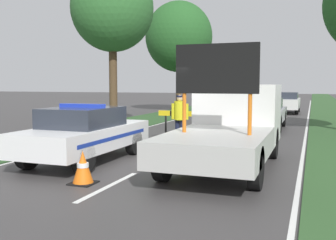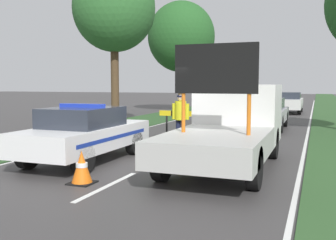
{
  "view_description": "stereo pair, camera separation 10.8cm",
  "coord_description": "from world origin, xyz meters",
  "px_view_note": "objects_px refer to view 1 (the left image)",
  "views": [
    {
      "loc": [
        3.93,
        -9.7,
        2.12
      ],
      "look_at": [
        0.07,
        0.76,
        1.1
      ],
      "focal_mm": 42.0,
      "sensor_mm": 36.0,
      "label": 1
    },
    {
      "loc": [
        4.03,
        -9.66,
        2.12
      ],
      "look_at": [
        0.07,
        0.76,
        1.1
      ],
      "focal_mm": 42.0,
      "sensor_mm": 36.0,
      "label": 2
    }
  ],
  "objects_px": {
    "queued_car_van_white": "(286,102)",
    "roadside_tree_near_right": "(179,37)",
    "road_barrier": "(194,116)",
    "police_officer": "(180,115)",
    "queued_car_sedan_silver": "(262,112)",
    "roadside_tree_mid_left": "(112,9)",
    "police_car": "(85,133)",
    "work_truck": "(231,124)",
    "pedestrian_civilian": "(212,118)",
    "queued_car_sedan_black": "(219,106)",
    "traffic_cone_near_police": "(83,168)",
    "traffic_cone_centre_front": "(134,128)"
  },
  "relations": [
    {
      "from": "work_truck",
      "to": "road_barrier",
      "type": "bearing_deg",
      "value": -58.02
    },
    {
      "from": "roadside_tree_mid_left",
      "to": "queued_car_van_white",
      "type": "bearing_deg",
      "value": 59.06
    },
    {
      "from": "pedestrian_civilian",
      "to": "queued_car_sedan_silver",
      "type": "relative_size",
      "value": 0.35
    },
    {
      "from": "work_truck",
      "to": "road_barrier",
      "type": "xyz_separation_m",
      "value": [
        -2.09,
        3.6,
        -0.14
      ]
    },
    {
      "from": "police_car",
      "to": "work_truck",
      "type": "relative_size",
      "value": 0.8
    },
    {
      "from": "police_officer",
      "to": "roadside_tree_near_right",
      "type": "height_order",
      "value": "roadside_tree_near_right"
    },
    {
      "from": "police_car",
      "to": "traffic_cone_near_police",
      "type": "bearing_deg",
      "value": -54.59
    },
    {
      "from": "queued_car_van_white",
      "to": "work_truck",
      "type": "bearing_deg",
      "value": 89.42
    },
    {
      "from": "queued_car_sedan_silver",
      "to": "queued_car_sedan_black",
      "type": "relative_size",
      "value": 1.08
    },
    {
      "from": "traffic_cone_near_police",
      "to": "work_truck",
      "type": "bearing_deg",
      "value": 52.28
    },
    {
      "from": "traffic_cone_near_police",
      "to": "traffic_cone_centre_front",
      "type": "distance_m",
      "value": 8.02
    },
    {
      "from": "police_officer",
      "to": "roadside_tree_near_right",
      "type": "distance_m",
      "value": 17.06
    },
    {
      "from": "police_car",
      "to": "roadside_tree_mid_left",
      "type": "distance_m",
      "value": 10.3
    },
    {
      "from": "work_truck",
      "to": "queued_car_sedan_black",
      "type": "distance_m",
      "value": 14.6
    },
    {
      "from": "queued_car_van_white",
      "to": "roadside_tree_near_right",
      "type": "relative_size",
      "value": 0.56
    },
    {
      "from": "pedestrian_civilian",
      "to": "roadside_tree_near_right",
      "type": "xyz_separation_m",
      "value": [
        -6.37,
        15.13,
        4.74
      ]
    },
    {
      "from": "traffic_cone_near_police",
      "to": "roadside_tree_near_right",
      "type": "xyz_separation_m",
      "value": [
        -5.11,
        21.48,
        5.31
      ]
    },
    {
      "from": "work_truck",
      "to": "traffic_cone_centre_front",
      "type": "distance_m",
      "value": 6.65
    },
    {
      "from": "traffic_cone_centre_front",
      "to": "roadside_tree_mid_left",
      "type": "height_order",
      "value": "roadside_tree_mid_left"
    },
    {
      "from": "roadside_tree_near_right",
      "to": "queued_car_van_white",
      "type": "bearing_deg",
      "value": 11.03
    },
    {
      "from": "police_car",
      "to": "work_truck",
      "type": "height_order",
      "value": "work_truck"
    },
    {
      "from": "work_truck",
      "to": "queued_car_sedan_black",
      "type": "height_order",
      "value": "work_truck"
    },
    {
      "from": "police_officer",
      "to": "roadside_tree_mid_left",
      "type": "height_order",
      "value": "roadside_tree_mid_left"
    },
    {
      "from": "road_barrier",
      "to": "roadside_tree_mid_left",
      "type": "height_order",
      "value": "roadside_tree_mid_left"
    },
    {
      "from": "traffic_cone_centre_front",
      "to": "roadside_tree_near_right",
      "type": "xyz_separation_m",
      "value": [
        -2.7,
        13.83,
        5.38
      ]
    },
    {
      "from": "police_officer",
      "to": "queued_car_sedan_silver",
      "type": "xyz_separation_m",
      "value": [
        2.14,
        5.92,
        -0.26
      ]
    },
    {
      "from": "pedestrian_civilian",
      "to": "queued_car_sedan_silver",
      "type": "xyz_separation_m",
      "value": [
        1.07,
        5.5,
        -0.15
      ]
    },
    {
      "from": "pedestrian_civilian",
      "to": "roadside_tree_mid_left",
      "type": "bearing_deg",
      "value": 126.45
    },
    {
      "from": "police_car",
      "to": "road_barrier",
      "type": "distance_m",
      "value": 5.02
    },
    {
      "from": "police_car",
      "to": "roadside_tree_near_right",
      "type": "distance_m",
      "value": 20.3
    },
    {
      "from": "police_officer",
      "to": "pedestrian_civilian",
      "type": "relative_size",
      "value": 1.1
    },
    {
      "from": "roadside_tree_mid_left",
      "to": "queued_car_sedan_silver",
      "type": "bearing_deg",
      "value": 11.35
    },
    {
      "from": "queued_car_sedan_black",
      "to": "traffic_cone_near_police",
      "type": "bearing_deg",
      "value": 93.43
    },
    {
      "from": "road_barrier",
      "to": "police_officer",
      "type": "bearing_deg",
      "value": -112.12
    },
    {
      "from": "police_officer",
      "to": "queued_car_van_white",
      "type": "height_order",
      "value": "police_officer"
    },
    {
      "from": "police_car",
      "to": "queued_car_sedan_black",
      "type": "bearing_deg",
      "value": 93.56
    },
    {
      "from": "queued_car_sedan_silver",
      "to": "road_barrier",
      "type": "bearing_deg",
      "value": 69.17
    },
    {
      "from": "queued_car_sedan_black",
      "to": "roadside_tree_near_right",
      "type": "distance_m",
      "value": 7.57
    },
    {
      "from": "work_truck",
      "to": "roadside_tree_mid_left",
      "type": "relative_size",
      "value": 0.72
    },
    {
      "from": "queued_car_van_white",
      "to": "roadside_tree_mid_left",
      "type": "height_order",
      "value": "roadside_tree_mid_left"
    },
    {
      "from": "pedestrian_civilian",
      "to": "queued_car_sedan_black",
      "type": "xyz_separation_m",
      "value": [
        -2.3,
        11.06,
        -0.19
      ]
    },
    {
      "from": "queued_car_sedan_silver",
      "to": "roadside_tree_mid_left",
      "type": "bearing_deg",
      "value": 11.35
    },
    {
      "from": "queued_car_sedan_silver",
      "to": "roadside_tree_mid_left",
      "type": "xyz_separation_m",
      "value": [
        -7.16,
        -1.44,
        5.02
      ]
    },
    {
      "from": "queued_car_sedan_silver",
      "to": "traffic_cone_centre_front",
      "type": "bearing_deg",
      "value": 41.62
    },
    {
      "from": "road_barrier",
      "to": "roadside_tree_near_right",
      "type": "height_order",
      "value": "roadside_tree_near_right"
    },
    {
      "from": "police_officer",
      "to": "traffic_cone_near_police",
      "type": "xyz_separation_m",
      "value": [
        -0.19,
        -5.94,
        -0.69
      ]
    },
    {
      "from": "traffic_cone_near_police",
      "to": "roadside_tree_mid_left",
      "type": "bearing_deg",
      "value": 114.84
    },
    {
      "from": "road_barrier",
      "to": "roadside_tree_near_right",
      "type": "distance_m",
      "value": 16.34
    },
    {
      "from": "traffic_cone_near_police",
      "to": "roadside_tree_near_right",
      "type": "height_order",
      "value": "roadside_tree_near_right"
    },
    {
      "from": "traffic_cone_centre_front",
      "to": "roadside_tree_near_right",
      "type": "distance_m",
      "value": 15.09
    }
  ]
}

